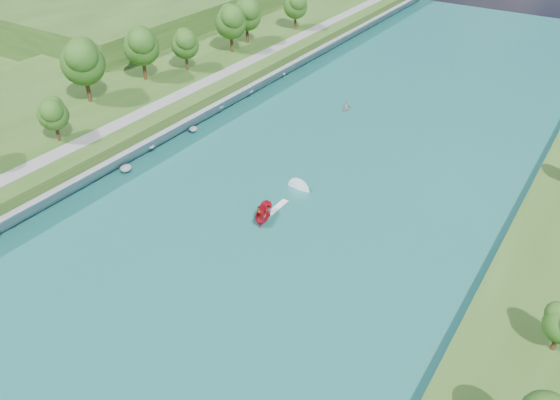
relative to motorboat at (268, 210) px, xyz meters
The scene contains 8 objects.
ground 16.10m from the motorboat, 88.24° to the right, with size 260.00×260.00×0.00m, color #2D5119.
river_water 4.05m from the motorboat, 82.84° to the left, with size 55.00×240.00×0.10m, color #175458.
berm_west 49.67m from the motorboat, behind, with size 45.00×240.00×3.50m, color #2D5119.
riprap_bank 25.53m from the motorboat, behind, with size 3.85×236.00×4.05m.
riverside_path 32.35m from the motorboat, behind, with size 3.00×200.00×0.10m, color gray.
trees_west 41.46m from the motorboat, behind, with size 17.41×152.67×13.25m.
motorboat is the anchor object (origin of this frame).
raft 37.09m from the motorboat, 101.34° to the left, with size 2.03×2.66×1.53m.
Camera 1 is at (33.66, -32.97, 42.19)m, focal length 35.00 mm.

